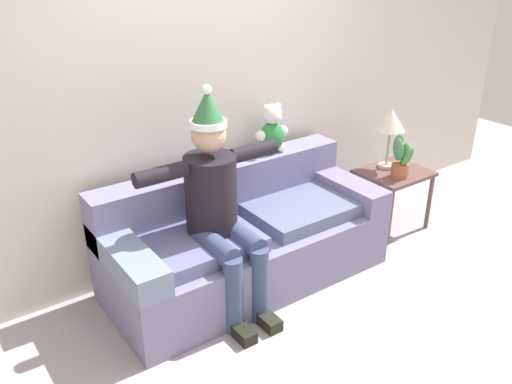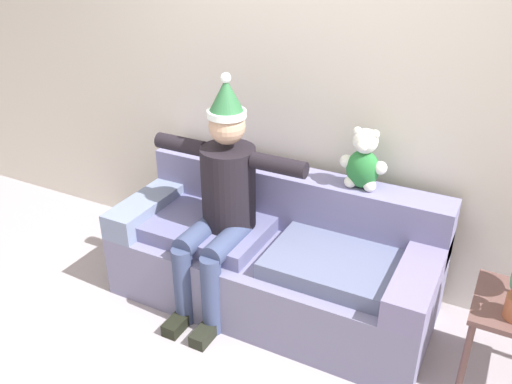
{
  "view_description": "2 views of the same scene",
  "coord_description": "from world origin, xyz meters",
  "views": [
    {
      "loc": [
        -1.88,
        -1.75,
        2.27
      ],
      "look_at": [
        -0.05,
        0.82,
        0.79
      ],
      "focal_mm": 37.38,
      "sensor_mm": 36.0,
      "label": 1
    },
    {
      "loc": [
        1.22,
        -1.58,
        2.28
      ],
      "look_at": [
        -0.1,
        0.95,
        0.81
      ],
      "focal_mm": 37.54,
      "sensor_mm": 36.0,
      "label": 2
    }
  ],
  "objects": [
    {
      "name": "person_seated",
      "position": [
        -0.3,
        0.88,
        0.76
      ],
      "size": [
        1.02,
        0.77,
        1.51
      ],
      "color": "black",
      "rests_on": "ground_plane"
    },
    {
      "name": "couch",
      "position": [
        0.0,
        1.04,
        0.33
      ],
      "size": [
        2.03,
        0.86,
        0.82
      ],
      "color": "slate",
      "rests_on": "ground_plane"
    },
    {
      "name": "back_wall",
      "position": [
        0.0,
        1.55,
        1.35
      ],
      "size": [
        7.0,
        0.1,
        2.7
      ],
      "primitive_type": "cube",
      "color": "beige",
      "rests_on": "ground_plane"
    },
    {
      "name": "teddy_bear",
      "position": [
        0.44,
        1.3,
        0.99
      ],
      "size": [
        0.29,
        0.17,
        0.38
      ],
      "color": "#297838",
      "rests_on": "couch"
    }
  ]
}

